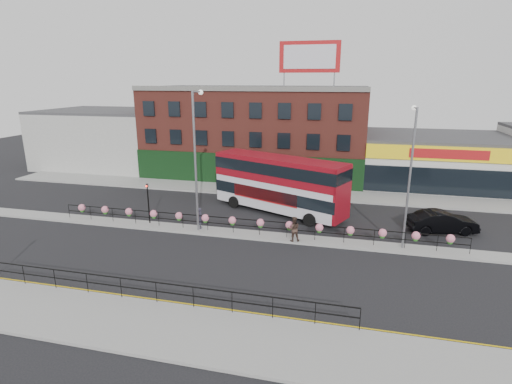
% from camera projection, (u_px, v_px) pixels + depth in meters
% --- Properties ---
extents(ground, '(120.00, 120.00, 0.00)m').
position_uv_depth(ground, '(246.00, 235.00, 29.33)').
color(ground, black).
rests_on(ground, ground).
extents(south_pavement, '(60.00, 4.00, 0.15)m').
position_uv_depth(south_pavement, '(178.00, 331.00, 18.09)').
color(south_pavement, gray).
rests_on(south_pavement, ground).
extents(north_pavement, '(60.00, 4.00, 0.15)m').
position_uv_depth(north_pavement, '(277.00, 192.00, 40.53)').
color(north_pavement, gray).
rests_on(north_pavement, ground).
extents(median, '(60.00, 1.60, 0.15)m').
position_uv_depth(median, '(246.00, 234.00, 29.31)').
color(median, gray).
rests_on(median, ground).
extents(yellow_line_inner, '(60.00, 0.10, 0.01)m').
position_uv_depth(yellow_line_inner, '(197.00, 305.00, 20.26)').
color(yellow_line_inner, gold).
rests_on(yellow_line_inner, ground).
extents(yellow_line_outer, '(60.00, 0.10, 0.01)m').
position_uv_depth(yellow_line_outer, '(196.00, 307.00, 20.09)').
color(yellow_line_outer, gold).
rests_on(yellow_line_outer, ground).
extents(brick_building, '(25.00, 12.21, 10.30)m').
position_uv_depth(brick_building, '(257.00, 131.00, 47.50)').
color(brick_building, brown).
rests_on(brick_building, ground).
extents(supermarket, '(15.00, 12.25, 5.30)m').
position_uv_depth(supermarket, '(435.00, 159.00, 43.57)').
color(supermarket, silver).
rests_on(supermarket, ground).
extents(warehouse_west, '(15.50, 12.00, 7.30)m').
position_uv_depth(warehouse_west, '(108.00, 138.00, 52.56)').
color(warehouse_west, '#A8A9A3').
rests_on(warehouse_west, ground).
extents(billboard, '(6.00, 0.29, 4.40)m').
position_uv_depth(billboard, '(310.00, 57.00, 39.18)').
color(billboard, '#A61316').
rests_on(billboard, brick_building).
extents(median_railing, '(30.04, 0.56, 1.23)m').
position_uv_depth(median_railing, '(246.00, 222.00, 29.04)').
color(median_railing, black).
rests_on(median_railing, median).
extents(south_railing, '(20.04, 0.05, 1.12)m').
position_uv_depth(south_railing, '(156.00, 287.00, 20.08)').
color(south_railing, black).
rests_on(south_railing, south_pavement).
extents(double_decker_bus, '(12.02, 7.34, 4.82)m').
position_uv_depth(double_decker_bus, '(279.00, 179.00, 33.59)').
color(double_decker_bus, silver).
rests_on(double_decker_bus, ground).
extents(car, '(4.00, 5.77, 1.64)m').
position_uv_depth(car, '(442.00, 222.00, 29.73)').
color(car, black).
rests_on(car, ground).
extents(pedestrian_a, '(0.81, 0.73, 1.62)m').
position_uv_depth(pedestrian_a, '(200.00, 218.00, 30.16)').
color(pedestrian_a, '#2E2C3A').
rests_on(pedestrian_a, median).
extents(pedestrian_b, '(1.26, 1.18, 1.79)m').
position_uv_depth(pedestrian_b, '(294.00, 229.00, 27.72)').
color(pedestrian_b, '#3F2D25').
rests_on(pedestrian_b, median).
extents(lamp_column_west, '(0.37, 1.79, 10.20)m').
position_uv_depth(lamp_column_west, '(196.00, 150.00, 28.57)').
color(lamp_column_west, gray).
rests_on(lamp_column_west, median).
extents(lamp_column_east, '(0.33, 1.63, 9.30)m').
position_uv_depth(lamp_column_east, '(410.00, 167.00, 25.58)').
color(lamp_column_east, gray).
rests_on(lamp_column_east, median).
extents(traffic_light_median, '(0.15, 0.28, 3.65)m').
position_uv_depth(traffic_light_median, '(148.00, 195.00, 30.85)').
color(traffic_light_median, black).
rests_on(traffic_light_median, median).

